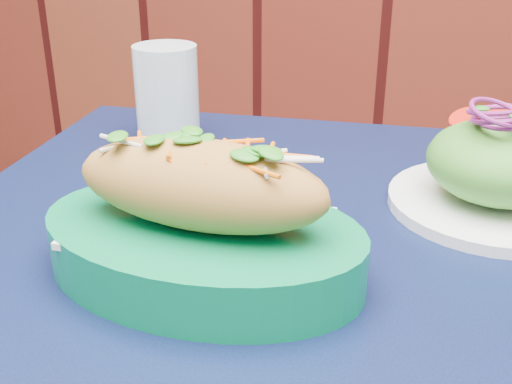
% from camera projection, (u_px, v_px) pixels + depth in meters
% --- Properties ---
extents(cafe_table, '(0.89, 0.89, 0.75)m').
position_uv_depth(cafe_table, '(323.00, 343.00, 0.60)').
color(cafe_table, black).
rests_on(cafe_table, ground).
extents(banh_mi_basket, '(0.28, 0.18, 0.13)m').
position_uv_depth(banh_mi_basket, '(202.00, 223.00, 0.53)').
color(banh_mi_basket, '#047442').
rests_on(banh_mi_basket, cafe_table).
extents(salad_plate, '(0.22, 0.22, 0.12)m').
position_uv_depth(salad_plate, '(499.00, 169.00, 0.65)').
color(salad_plate, white).
rests_on(salad_plate, cafe_table).
extents(water_glass, '(0.08, 0.08, 0.13)m').
position_uv_depth(water_glass, '(167.00, 97.00, 0.81)').
color(water_glass, silver).
rests_on(water_glass, cafe_table).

